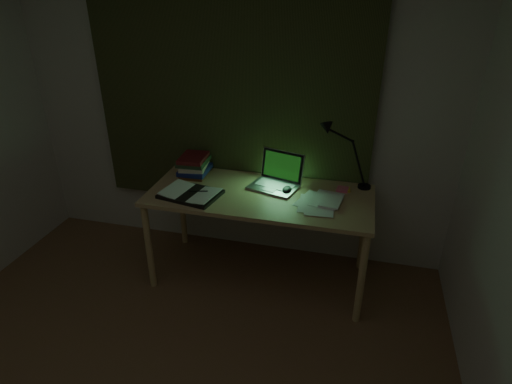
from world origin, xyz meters
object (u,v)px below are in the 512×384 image
desk_lamp (368,156)px  laptop (274,173)px  desk (260,237)px  book_stack (195,165)px  loose_papers (324,200)px  open_textbook (191,193)px

desk_lamp → laptop: bearing=-163.1°
desk_lamp → desk: bearing=-156.4°
book_stack → desk_lamp: (1.32, 0.09, 0.17)m
laptop → loose_papers: 0.43m
laptop → open_textbook: size_ratio=0.95×
open_textbook → book_stack: size_ratio=1.59×
loose_papers → desk_lamp: bearing=47.1°
laptop → desk_lamp: (0.66, 0.17, 0.14)m
laptop → desk_lamp: bearing=30.8°
loose_papers → desk_lamp: (0.27, 0.29, 0.25)m
laptop → loose_papers: laptop is taller
laptop → open_textbook: (-0.56, -0.27, -0.11)m
laptop → open_textbook: bearing=-138.3°
loose_papers → desk_lamp: desk_lamp is taller
open_textbook → loose_papers: open_textbook is taller
open_textbook → book_stack: 0.37m
laptop → desk: bearing=-107.4°
loose_papers → book_stack: bearing=169.1°
laptop → open_textbook: laptop is taller
desk → loose_papers: bearing=-0.2°
desk → laptop: 0.52m
loose_papers → desk: bearing=179.8°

